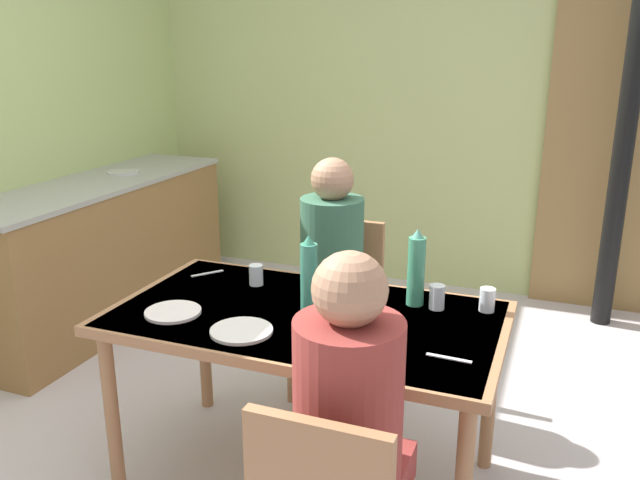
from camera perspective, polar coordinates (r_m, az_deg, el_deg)
ground_plane at (r=3.01m, az=-4.04°, el=-18.02°), size 6.18×6.18×0.00m
wall_back at (r=4.74m, az=8.14°, el=12.91°), size 4.16×0.10×2.81m
door_wooden at (r=4.58m, az=23.87°, el=6.40°), size 0.80×0.05×2.00m
stove_pipe_column at (r=4.27m, az=25.46°, el=11.06°), size 0.12×0.12×2.81m
kitchen_counter at (r=4.38m, az=-18.61°, el=-0.89°), size 0.61×2.00×0.91m
dining_table at (r=2.53m, az=-1.23°, el=-7.92°), size 1.49×0.83×0.73m
chair_far_diner at (r=3.30m, az=1.76°, el=-4.92°), size 0.40×0.40×0.87m
person_near_diner at (r=1.83m, az=2.61°, el=-14.07°), size 0.30×0.37×0.77m
person_far_diner at (r=3.08m, az=0.96°, el=-0.90°), size 0.30×0.37×0.77m
water_bottle_green_near at (r=2.56m, az=8.39°, el=-2.54°), size 0.07×0.07×0.31m
water_bottle_green_far at (r=2.45m, az=-0.98°, el=-3.25°), size 0.06×0.06×0.31m
dinner_plate_near_left at (r=2.36m, az=-6.88°, el=-7.87°), size 0.23×0.23×0.01m
dinner_plate_near_right at (r=2.56m, az=-12.72°, el=-6.15°), size 0.21×0.21×0.01m
dinner_plate_far_center at (r=2.42m, az=3.36°, el=-7.15°), size 0.20×0.20×0.01m
drinking_glass_by_near_diner at (r=2.78m, az=-5.61°, el=-3.05°), size 0.06×0.06×0.09m
drinking_glass_by_far_diner at (r=2.59m, az=14.39°, el=-5.07°), size 0.06×0.06×0.09m
drinking_glass_spare_center at (r=2.57m, az=10.18°, el=-4.92°), size 0.06×0.06×0.10m
cutlery_knife_near at (r=2.71m, az=3.11°, el=-4.51°), size 0.15×0.02×0.00m
cutlery_fork_near at (r=2.21m, az=11.19°, el=-10.08°), size 0.15×0.02×0.00m
cutlery_knife_far at (r=2.23m, az=2.49°, el=-9.48°), size 0.15×0.07×0.00m
cutlery_fork_far at (r=2.96m, az=-9.81°, el=-2.89°), size 0.10×0.13×0.00m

